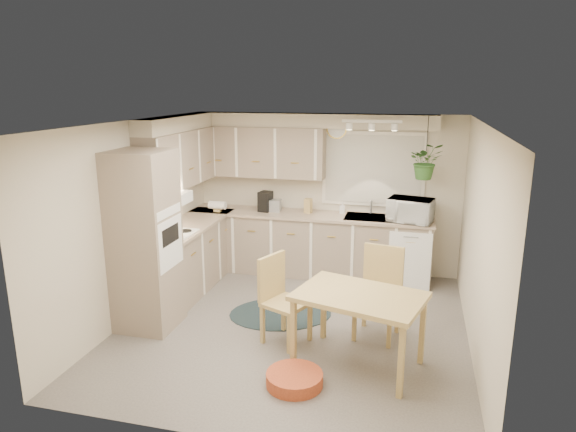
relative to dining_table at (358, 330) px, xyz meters
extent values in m
plane|color=slate|center=(-0.84, 0.67, -0.39)|extent=(4.20, 4.20, 0.00)
plane|color=white|center=(-0.84, 0.67, 2.01)|extent=(4.20, 4.20, 0.00)
cube|color=beige|center=(-0.84, 2.77, 0.81)|extent=(4.00, 0.04, 2.40)
cube|color=beige|center=(-0.84, -1.43, 0.81)|extent=(4.00, 0.04, 2.40)
cube|color=beige|center=(-2.84, 0.67, 0.81)|extent=(0.04, 4.20, 2.40)
cube|color=beige|center=(1.16, 0.67, 0.81)|extent=(0.04, 4.20, 2.40)
cube|color=gray|center=(-2.54, 1.55, 0.06)|extent=(0.60, 1.85, 0.90)
cube|color=gray|center=(-1.04, 2.47, 0.06)|extent=(3.60, 0.60, 0.90)
cube|color=tan|center=(-2.53, 1.55, 0.53)|extent=(0.64, 1.89, 0.04)
cube|color=tan|center=(-1.04, 2.46, 0.53)|extent=(3.64, 0.64, 0.04)
cube|color=gray|center=(-2.52, 0.30, 0.66)|extent=(0.65, 0.65, 2.10)
cube|color=white|center=(-2.20, 0.30, 0.66)|extent=(0.02, 0.56, 0.58)
cube|color=gray|center=(-2.67, 1.67, 1.44)|extent=(0.35, 2.00, 0.75)
cube|color=gray|center=(-1.84, 2.60, 1.44)|extent=(2.00, 0.35, 0.75)
cube|color=beige|center=(-2.69, 1.67, 1.91)|extent=(0.30, 2.00, 0.20)
cube|color=beige|center=(-1.04, 2.62, 1.91)|extent=(3.60, 0.30, 0.20)
cube|color=white|center=(-2.52, 0.97, 0.56)|extent=(0.52, 0.58, 0.02)
cube|color=white|center=(-2.54, 0.97, 1.01)|extent=(0.40, 0.60, 0.14)
cube|color=beige|center=(-0.14, 2.74, 1.21)|extent=(1.40, 0.02, 1.00)
cube|color=silver|center=(-0.14, 2.75, 1.21)|extent=(1.50, 0.02, 1.10)
cube|color=#999BA0|center=(-0.14, 2.47, 0.51)|extent=(0.70, 0.48, 0.10)
cube|color=white|center=(0.46, 2.16, 0.04)|extent=(0.58, 0.02, 0.83)
cube|color=white|center=(-0.14, 2.22, 1.94)|extent=(0.80, 0.04, 0.04)
cylinder|color=gold|center=(-0.69, 2.74, 1.79)|extent=(0.30, 0.03, 0.30)
cube|color=tan|center=(0.00, 0.00, 0.00)|extent=(1.41, 1.12, 0.78)
cube|color=tan|center=(-0.83, 0.29, 0.10)|extent=(0.61, 0.61, 0.98)
cube|color=tan|center=(0.14, 0.66, 0.13)|extent=(0.56, 0.56, 1.03)
ellipsoid|color=black|center=(-1.08, 0.97, -0.38)|extent=(1.53, 1.34, 0.01)
cylinder|color=#C14F26|center=(-0.54, -0.53, -0.33)|extent=(0.57, 0.57, 0.13)
imported|color=white|center=(0.43, 2.37, 0.75)|extent=(0.66, 0.46, 0.41)
imported|color=white|center=(-0.56, 2.62, 0.59)|extent=(0.09, 0.18, 0.08)
imported|color=#305D25|center=(0.59, 2.37, 1.35)|extent=(0.53, 0.57, 0.39)
cube|color=black|center=(-1.71, 2.47, 0.70)|extent=(0.20, 0.23, 0.30)
cube|color=#999BA0|center=(-1.63, 2.49, 0.64)|extent=(0.31, 0.19, 0.18)
cube|color=tan|center=(-1.06, 2.52, 0.66)|extent=(0.12, 0.12, 0.22)
camera|label=1|loc=(0.47, -4.79, 2.41)|focal=32.00mm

